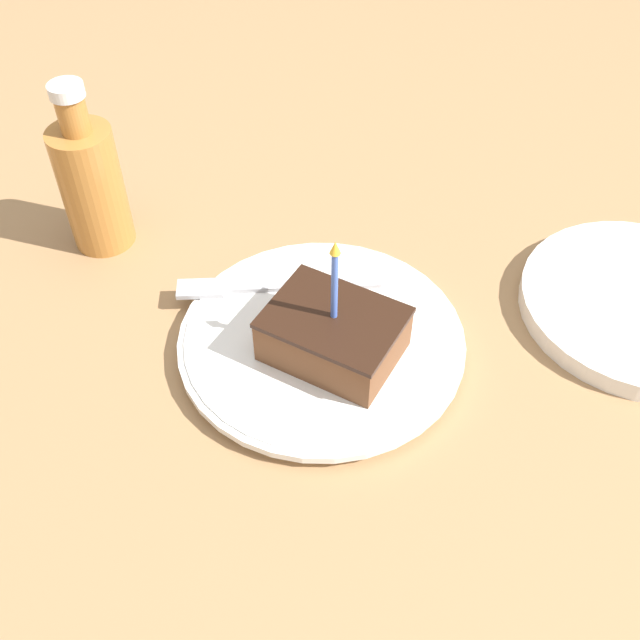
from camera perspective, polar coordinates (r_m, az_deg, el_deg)
The scene contains 5 objects.
ground_plane at distance 0.71m, azimuth 1.43°, elevation -3.80°, with size 2.40×2.40×0.04m.
plate at distance 0.69m, azimuth -0.00°, elevation -1.77°, with size 0.26×0.26×0.02m.
cake_slice at distance 0.65m, azimuth 0.91°, elevation -0.98°, with size 0.09×0.11×0.13m.
fork at distance 0.73m, azimuth -4.24°, elevation 2.56°, with size 0.12×0.18×0.00m.
bottle at distance 0.80m, azimuth -17.04°, elevation 9.95°, with size 0.06×0.06×0.18m.
Camera 1 is at (-0.40, -0.20, 0.52)m, focal length 42.00 mm.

